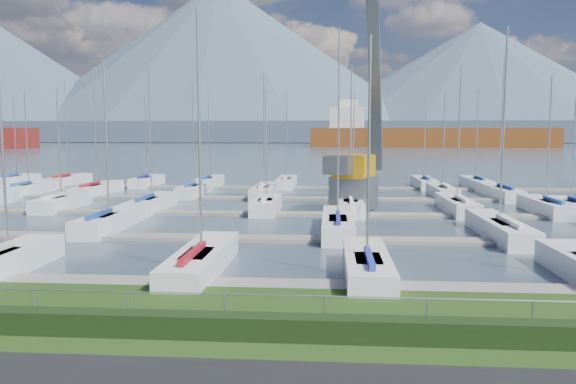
# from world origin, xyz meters

# --- Properties ---
(path) EXTENTS (160.00, 2.00, 0.04)m
(path) POSITION_xyz_m (0.00, -3.00, 0.01)
(path) COLOR black
(path) RESTS_ON grass
(water) EXTENTS (800.00, 540.00, 0.20)m
(water) POSITION_xyz_m (0.00, 260.00, -0.40)
(water) COLOR #3B4A57
(hedge) EXTENTS (80.00, 0.70, 0.70)m
(hedge) POSITION_xyz_m (0.00, -0.40, 0.35)
(hedge) COLOR black
(hedge) RESTS_ON grass
(fence) EXTENTS (80.00, 0.04, 0.04)m
(fence) POSITION_xyz_m (0.00, 0.00, 1.20)
(fence) COLOR #919499
(fence) RESTS_ON grass
(foothill) EXTENTS (900.00, 80.00, 12.00)m
(foothill) POSITION_xyz_m (0.00, 330.00, 6.00)
(foothill) COLOR #445063
(foothill) RESTS_ON water
(mountains) EXTENTS (1190.00, 360.00, 115.00)m
(mountains) POSITION_xyz_m (7.35, 404.62, 46.68)
(mountains) COLOR #3D4859
(mountains) RESTS_ON water
(docks) EXTENTS (90.00, 41.60, 0.25)m
(docks) POSITION_xyz_m (0.00, 26.00, -0.22)
(docks) COLOR gray
(docks) RESTS_ON water
(crane) EXTENTS (5.72, 13.49, 22.35)m
(crane) POSITION_xyz_m (4.50, 30.15, 5.33)
(crane) COLOR slate
(crane) RESTS_ON water
(cargo_ship_mid) EXTENTS (97.80, 23.75, 21.50)m
(cargo_ship_mid) POSITION_xyz_m (38.50, 217.28, 3.56)
(cargo_ship_mid) COLOR brown
(cargo_ship_mid) RESTS_ON water
(sailboat_fleet) EXTENTS (75.98, 49.35, 13.49)m
(sailboat_fleet) POSITION_xyz_m (-2.53, 28.93, 5.39)
(sailboat_fleet) COLOR navy
(sailboat_fleet) RESTS_ON water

